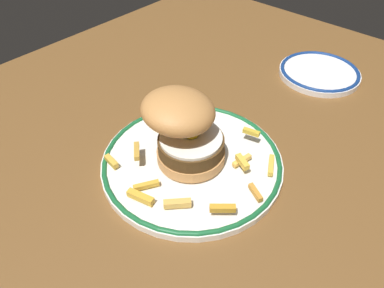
# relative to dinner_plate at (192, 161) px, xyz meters

# --- Properties ---
(ground_plane) EXTENTS (1.38, 1.06, 0.04)m
(ground_plane) POSITION_rel_dinner_plate_xyz_m (-0.04, 0.01, -0.03)
(ground_plane) COLOR brown
(dinner_plate) EXTENTS (0.29, 0.29, 0.02)m
(dinner_plate) POSITION_rel_dinner_plate_xyz_m (0.00, 0.00, 0.00)
(dinner_plate) COLOR white
(dinner_plate) RESTS_ON ground_plane
(burger) EXTENTS (0.16, 0.16, 0.12)m
(burger) POSITION_rel_dinner_plate_xyz_m (-0.00, 0.01, 0.07)
(burger) COLOR tan
(burger) RESTS_ON dinner_plate
(fries_pile) EXTENTS (0.22, 0.25, 0.03)m
(fries_pile) POSITION_rel_dinner_plate_xyz_m (-0.01, 0.00, 0.02)
(fries_pile) COLOR gold
(fries_pile) RESTS_ON dinner_plate
(side_plate) EXTENTS (0.17, 0.17, 0.02)m
(side_plate) POSITION_rel_dinner_plate_xyz_m (0.39, -0.03, -0.00)
(side_plate) COLOR white
(side_plate) RESTS_ON ground_plane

